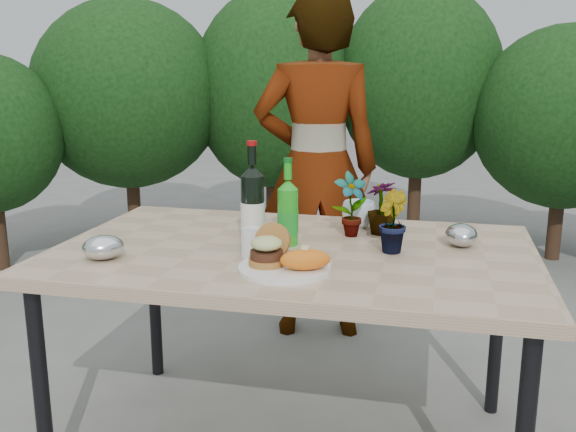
% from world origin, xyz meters
% --- Properties ---
extents(patio_table, '(1.60, 1.00, 0.75)m').
position_xyz_m(patio_table, '(0.00, 0.00, 0.69)').
color(patio_table, tan).
rests_on(patio_table, ground).
extents(shrub_hedge, '(6.89, 5.12, 1.96)m').
position_xyz_m(shrub_hedge, '(0.01, 1.54, 1.09)').
color(shrub_hedge, '#382316').
rests_on(shrub_hedge, ground).
extents(dinner_plate, '(0.28, 0.28, 0.01)m').
position_xyz_m(dinner_plate, '(0.03, -0.25, 0.76)').
color(dinner_plate, white).
rests_on(dinner_plate, patio_table).
extents(burger_stack, '(0.11, 0.16, 0.11)m').
position_xyz_m(burger_stack, '(-0.03, -0.23, 0.81)').
color(burger_stack, '#B7722D').
rests_on(burger_stack, dinner_plate).
extents(sweet_potato, '(0.17, 0.12, 0.06)m').
position_xyz_m(sweet_potato, '(0.10, -0.27, 0.80)').
color(sweet_potato, orange).
rests_on(sweet_potato, dinner_plate).
extents(grilled_veg, '(0.08, 0.05, 0.03)m').
position_xyz_m(grilled_veg, '(0.05, -0.15, 0.78)').
color(grilled_veg, olive).
rests_on(grilled_veg, dinner_plate).
extents(wine_bottle, '(0.08, 0.08, 0.35)m').
position_xyz_m(wine_bottle, '(-0.16, 0.06, 0.88)').
color(wine_bottle, black).
rests_on(wine_bottle, patio_table).
extents(sparkling_water, '(0.07, 0.07, 0.30)m').
position_xyz_m(sparkling_water, '(-0.03, 0.04, 0.86)').
color(sparkling_water, '#1E9C1C').
rests_on(sparkling_water, patio_table).
extents(plastic_cup, '(0.07, 0.07, 0.09)m').
position_xyz_m(plastic_cup, '(-0.10, -0.14, 0.80)').
color(plastic_cup, silver).
rests_on(plastic_cup, patio_table).
extents(seedling_left, '(0.15, 0.14, 0.23)m').
position_xyz_m(seedling_left, '(0.17, 0.20, 0.87)').
color(seedling_left, '#225A1F').
rests_on(seedling_left, patio_table).
extents(seedling_mid, '(0.13, 0.14, 0.20)m').
position_xyz_m(seedling_mid, '(0.32, 0.04, 0.85)').
color(seedling_mid, '#265F20').
rests_on(seedling_mid, patio_table).
extents(seedling_right, '(0.15, 0.15, 0.20)m').
position_xyz_m(seedling_right, '(0.27, 0.26, 0.85)').
color(seedling_right, '#2B571D').
rests_on(seedling_right, patio_table).
extents(blue_bowl, '(0.16, 0.16, 0.10)m').
position_xyz_m(blue_bowl, '(0.18, 0.34, 0.80)').
color(blue_bowl, white).
rests_on(blue_bowl, patio_table).
extents(foil_packet_left, '(0.17, 0.17, 0.08)m').
position_xyz_m(foil_packet_left, '(-0.56, -0.26, 0.79)').
color(foil_packet_left, silver).
rests_on(foil_packet_left, patio_table).
extents(foil_packet_right, '(0.12, 0.15, 0.08)m').
position_xyz_m(foil_packet_right, '(0.55, 0.16, 0.79)').
color(foil_packet_right, '#B7B9BF').
rests_on(foil_packet_right, patio_table).
extents(person, '(0.71, 0.55, 1.71)m').
position_xyz_m(person, '(-0.12, 1.06, 0.86)').
color(person, '#A56F52').
rests_on(person, ground).
extents(terracotta_pot, '(0.17, 0.17, 0.14)m').
position_xyz_m(terracotta_pot, '(-1.39, 1.92, 0.07)').
color(terracotta_pot, '#C15E31').
rests_on(terracotta_pot, ground).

